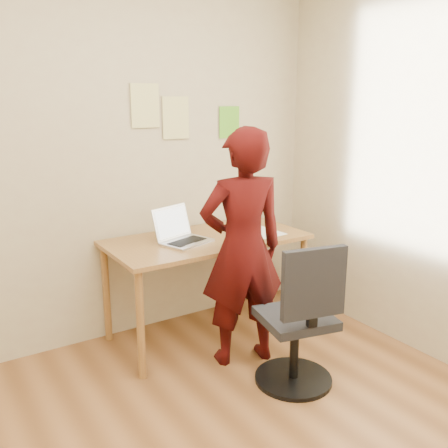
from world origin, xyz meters
TOP-DOWN VIEW (x-y plane):
  - room at (0.00, 0.00)m, footprint 3.58×3.58m
  - desk at (0.65, 1.38)m, footprint 1.40×0.70m
  - laptop at (0.45, 1.39)m, footprint 0.40×0.38m
  - paper_sheet at (1.07, 1.29)m, footprint 0.25×0.34m
  - phone at (0.79, 1.17)m, footprint 0.08×0.13m
  - wall_note_left at (0.38, 1.74)m, footprint 0.21×0.00m
  - wall_note_mid at (0.61, 1.74)m, footprint 0.21×0.00m
  - wall_note_right at (1.07, 1.74)m, footprint 0.18×0.00m
  - office_chair at (0.76, 0.49)m, footprint 0.48×0.49m
  - person at (0.65, 0.94)m, footprint 0.63×0.49m

SIDE VIEW (x-z plane):
  - office_chair at x=0.76m, z-range -0.07..0.85m
  - desk at x=0.65m, z-range 0.28..1.02m
  - paper_sheet at x=1.07m, z-range 0.74..0.74m
  - phone at x=0.79m, z-range 0.74..0.75m
  - person at x=0.65m, z-range 0.00..1.54m
  - laptop at x=0.45m, z-range 0.67..0.91m
  - room at x=0.00m, z-range -0.04..2.74m
  - wall_note_right at x=1.07m, z-range 1.39..1.63m
  - wall_note_mid at x=0.61m, z-range 1.41..1.71m
  - wall_note_left at x=0.38m, z-range 1.50..1.80m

